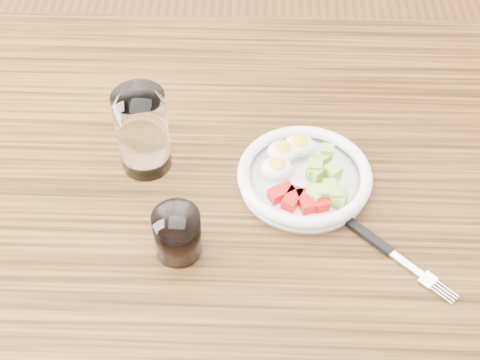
% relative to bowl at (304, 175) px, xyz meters
% --- Properties ---
extents(dining_table, '(1.50, 0.90, 0.77)m').
position_rel_bowl_xyz_m(dining_table, '(-0.08, -0.03, -0.12)').
color(dining_table, brown).
rests_on(dining_table, ground).
extents(bowl, '(0.20, 0.20, 0.04)m').
position_rel_bowl_xyz_m(bowl, '(0.00, 0.00, 0.00)').
color(bowl, white).
rests_on(bowl, dining_table).
extents(fork, '(0.15, 0.15, 0.01)m').
position_rel_bowl_xyz_m(fork, '(0.10, -0.11, -0.01)').
color(fork, black).
rests_on(fork, dining_table).
extents(water_glass, '(0.07, 0.07, 0.13)m').
position_rel_bowl_xyz_m(water_glass, '(-0.23, 0.03, 0.05)').
color(water_glass, white).
rests_on(water_glass, dining_table).
extents(coffee_glass, '(0.06, 0.06, 0.07)m').
position_rel_bowl_xyz_m(coffee_glass, '(-0.17, -0.13, 0.02)').
color(coffee_glass, white).
rests_on(coffee_glass, dining_table).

